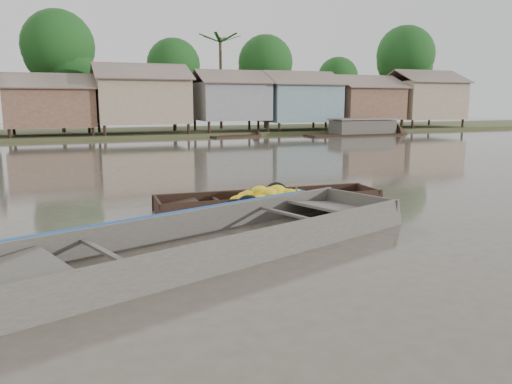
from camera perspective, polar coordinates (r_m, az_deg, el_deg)
name	(u,v)px	position (r m, az deg, el deg)	size (l,w,h in m)	color
ground	(259,238)	(9.81, 0.32, -5.29)	(120.00, 120.00, 0.00)	#4C463A
riverbank	(143,96)	(41.15, -12.77, 10.70)	(120.00, 12.47, 10.22)	#384723
banana_boat	(267,202)	(12.46, 1.27, -1.16)	(5.77, 1.69, 0.79)	black
viewer_boat	(215,246)	(9.04, -4.75, -6.14)	(8.75, 4.85, 0.68)	#423D38
distant_boats	(334,133)	(37.79, 8.94, 6.63)	(49.34, 16.64, 1.38)	black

